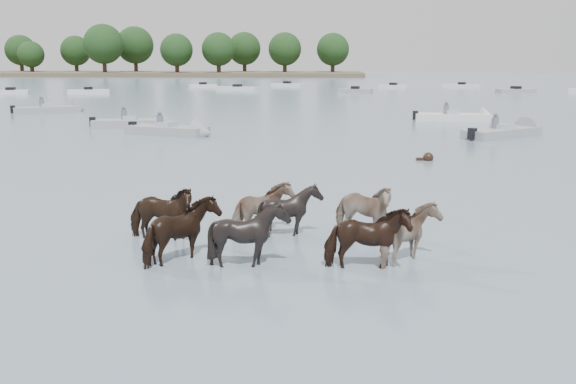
{
  "coord_description": "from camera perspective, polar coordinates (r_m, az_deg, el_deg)",
  "views": [
    {
      "loc": [
        2.1,
        -12.68,
        4.17
      ],
      "look_at": [
        1.14,
        2.0,
        1.1
      ],
      "focal_mm": 39.79,
      "sensor_mm": 36.0,
      "label": 1
    }
  ],
  "objects": [
    {
      "name": "motorboat_b",
      "position": [
        36.31,
        -9.75,
        5.38
      ],
      "size": [
        5.38,
        3.18,
        1.92
      ],
      "rotation": [
        0.0,
        0.0,
        -0.33
      ],
      "color": "gray",
      "rests_on": "ground"
    },
    {
      "name": "swimming_pony",
      "position": [
        27.45,
        12.32,
        2.99
      ],
      "size": [
        0.72,
        0.44,
        0.44
      ],
      "color": "black",
      "rests_on": "ground"
    },
    {
      "name": "ground",
      "position": [
        13.52,
        -5.4,
        -6.24
      ],
      "size": [
        400.0,
        400.0,
        0.0
      ],
      "primitive_type": "plane",
      "color": "slate",
      "rests_on": "ground"
    },
    {
      "name": "motorboat_c",
      "position": [
        45.95,
        15.36,
        6.44
      ],
      "size": [
        5.64,
        1.88,
        1.92
      ],
      "rotation": [
        0.0,
        0.0,
        -0.05
      ],
      "color": "silver",
      "rests_on": "ground"
    },
    {
      "name": "treeline",
      "position": [
        178.78,
        -20.7,
        11.92
      ],
      "size": [
        153.24,
        22.92,
        12.59
      ],
      "color": "#382619",
      "rests_on": "ground"
    },
    {
      "name": "pony_herd",
      "position": [
        14.11,
        -0.72,
        -2.93
      ],
      "size": [
        7.26,
        4.23,
        1.48
      ],
      "color": "black",
      "rests_on": "ground"
    },
    {
      "name": "motorboat_a",
      "position": [
        41.25,
        -12.86,
        6.01
      ],
      "size": [
        5.33,
        2.49,
        1.92
      ],
      "rotation": [
        0.0,
        0.0,
        0.18
      ],
      "color": "gray",
      "rests_on": "ground"
    },
    {
      "name": "distant_flotilla",
      "position": [
        87.43,
        2.65,
        9.21
      ],
      "size": [
        106.59,
        26.39,
        0.93
      ],
      "color": "gray",
      "rests_on": "ground"
    },
    {
      "name": "motorboat_f",
      "position": [
        54.73,
        -19.95,
        6.95
      ],
      "size": [
        5.49,
        4.18,
        1.92
      ],
      "rotation": [
        0.0,
        0.0,
        0.54
      ],
      "color": "gray",
      "rests_on": "ground"
    },
    {
      "name": "motorboat_d",
      "position": [
        37.42,
        19.28,
        5.08
      ],
      "size": [
        5.24,
        4.66,
        1.92
      ],
      "rotation": [
        0.0,
        0.0,
        0.68
      ],
      "color": "gray",
      "rests_on": "ground"
    },
    {
      "name": "shoreline",
      "position": [
        177.98,
        -20.46,
        9.88
      ],
      "size": [
        160.0,
        30.0,
        1.0
      ],
      "primitive_type": "cube",
      "color": "#4C4233",
      "rests_on": "ground"
    }
  ]
}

